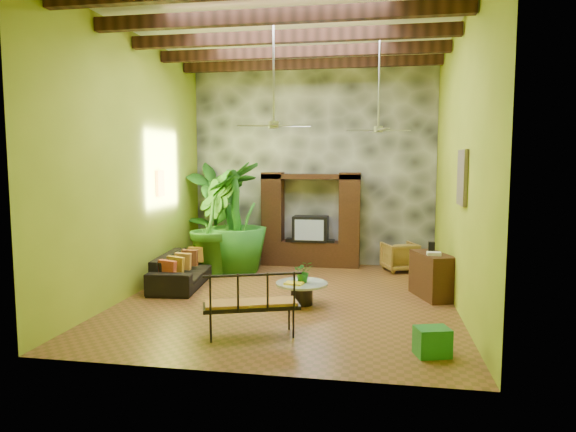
% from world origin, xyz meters
% --- Properties ---
extents(ground, '(7.00, 7.00, 0.00)m').
position_xyz_m(ground, '(0.00, 0.00, 0.00)').
color(ground, brown).
rests_on(ground, ground).
extents(ceiling, '(6.00, 7.00, 0.02)m').
position_xyz_m(ceiling, '(0.00, 0.00, 5.00)').
color(ceiling, silver).
rests_on(ceiling, back_wall).
extents(back_wall, '(6.00, 0.02, 5.00)m').
position_xyz_m(back_wall, '(0.00, 3.50, 2.50)').
color(back_wall, olive).
rests_on(back_wall, ground).
extents(left_wall, '(0.02, 7.00, 5.00)m').
position_xyz_m(left_wall, '(-3.00, 0.00, 2.50)').
color(left_wall, olive).
rests_on(left_wall, ground).
extents(right_wall, '(0.02, 7.00, 5.00)m').
position_xyz_m(right_wall, '(3.00, 0.00, 2.50)').
color(right_wall, olive).
rests_on(right_wall, ground).
extents(stone_accent_wall, '(5.98, 0.10, 4.98)m').
position_xyz_m(stone_accent_wall, '(0.00, 3.44, 2.50)').
color(stone_accent_wall, '#36383E').
rests_on(stone_accent_wall, ground).
extents(ceiling_beams, '(5.95, 5.36, 0.22)m').
position_xyz_m(ceiling_beams, '(0.00, 0.00, 4.78)').
color(ceiling_beams, '#351A11').
rests_on(ceiling_beams, ceiling).
extents(entertainment_center, '(2.40, 0.55, 2.30)m').
position_xyz_m(entertainment_center, '(0.00, 3.14, 0.97)').
color(entertainment_center, black).
rests_on(entertainment_center, ground).
extents(ceiling_fan_front, '(1.28, 1.28, 1.86)m').
position_xyz_m(ceiling_fan_front, '(-0.20, -0.40, 3.40)').
color(ceiling_fan_front, '#A4A5A9').
rests_on(ceiling_fan_front, ceiling).
extents(ceiling_fan_back, '(1.28, 1.28, 1.86)m').
position_xyz_m(ceiling_fan_back, '(1.60, 1.20, 3.40)').
color(ceiling_fan_back, '#A4A5A9').
rests_on(ceiling_fan_back, ceiling).
extents(wall_art_mask, '(0.06, 0.32, 0.55)m').
position_xyz_m(wall_art_mask, '(-2.96, 1.00, 2.10)').
color(wall_art_mask, gold).
rests_on(wall_art_mask, left_wall).
extents(wall_art_painting, '(0.06, 0.70, 0.90)m').
position_xyz_m(wall_art_painting, '(2.96, -0.60, 2.30)').
color(wall_art_painting, '#22597D').
rests_on(wall_art_painting, right_wall).
extents(sofa, '(1.09, 2.31, 0.65)m').
position_xyz_m(sofa, '(-2.35, 0.66, 0.33)').
color(sofa, black).
rests_on(sofa, ground).
extents(wicker_armchair, '(0.94, 0.95, 0.68)m').
position_xyz_m(wicker_armchair, '(2.15, 2.85, 0.34)').
color(wicker_armchair, olive).
rests_on(wicker_armchair, ground).
extents(tall_plant_a, '(1.57, 1.61, 2.55)m').
position_xyz_m(tall_plant_a, '(-2.43, 2.96, 1.27)').
color(tall_plant_a, '#205E18').
rests_on(tall_plant_a, ground).
extents(tall_plant_b, '(1.34, 1.49, 2.25)m').
position_xyz_m(tall_plant_b, '(-2.15, 1.94, 1.13)').
color(tall_plant_b, '#2B691B').
rests_on(tall_plant_b, ground).
extents(tall_plant_c, '(1.70, 1.70, 2.55)m').
position_xyz_m(tall_plant_c, '(-1.61, 2.15, 1.28)').
color(tall_plant_c, '#236B1C').
rests_on(tall_plant_c, ground).
extents(coffee_table, '(0.93, 0.93, 0.40)m').
position_xyz_m(coffee_table, '(0.30, -0.37, 0.26)').
color(coffee_table, black).
rests_on(coffee_table, ground).
extents(centerpiece_plant, '(0.41, 0.38, 0.38)m').
position_xyz_m(centerpiece_plant, '(0.32, -0.33, 0.59)').
color(centerpiece_plant, '#1D661A').
rests_on(centerpiece_plant, coffee_table).
extents(yellow_tray, '(0.35, 0.28, 0.03)m').
position_xyz_m(yellow_tray, '(0.18, -0.53, 0.42)').
color(yellow_tray, gold).
rests_on(yellow_tray, coffee_table).
extents(iron_bench, '(1.47, 0.96, 0.57)m').
position_xyz_m(iron_bench, '(-0.18, -2.25, 0.54)').
color(iron_bench, black).
rests_on(iron_bench, ground).
extents(side_console, '(0.80, 1.15, 0.84)m').
position_xyz_m(side_console, '(2.65, 0.52, 0.42)').
color(side_console, '#3E1E13').
rests_on(side_console, ground).
extents(green_bin, '(0.51, 0.44, 0.38)m').
position_xyz_m(green_bin, '(2.36, -2.51, 0.19)').
color(green_bin, '#1F7730').
rests_on(green_bin, ground).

